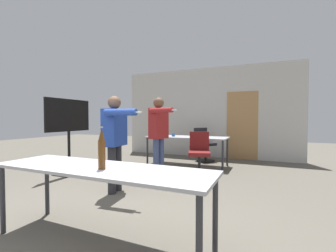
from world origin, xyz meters
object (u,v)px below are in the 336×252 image
at_px(tv_screen, 69,127).
at_px(beer_bottle, 102,149).
at_px(person_far_watching, 159,129).
at_px(office_chair_near_pushed, 204,145).
at_px(person_near_casual, 115,135).
at_px(office_chair_mid_tucked, 199,154).
at_px(drink_cup, 173,135).

distance_m(tv_screen, beer_bottle, 3.30).
bearing_deg(person_far_watching, office_chair_near_pushed, -175.93).
xyz_separation_m(person_near_casual, office_chair_near_pushed, (0.65, 3.34, -0.50)).
bearing_deg(beer_bottle, person_near_casual, 122.50).
height_order(tv_screen, beer_bottle, tv_screen).
bearing_deg(office_chair_mid_tucked, office_chair_near_pushed, -95.22).
bearing_deg(office_chair_mid_tucked, tv_screen, 6.60).
height_order(office_chair_near_pushed, office_chair_mid_tucked, office_chair_near_pushed).
bearing_deg(office_chair_near_pushed, beer_bottle, 43.01).
height_order(person_far_watching, office_chair_near_pushed, person_far_watching).
xyz_separation_m(person_near_casual, beer_bottle, (0.89, -1.40, -0.02)).
distance_m(person_far_watching, drink_cup, 1.33).
bearing_deg(tv_screen, person_near_casual, -109.66).
distance_m(person_near_casual, drink_cup, 2.48).
bearing_deg(person_far_watching, drink_cup, -156.20).
xyz_separation_m(person_near_casual, drink_cup, (0.04, 2.47, -0.16)).
relative_size(tv_screen, office_chair_mid_tucked, 1.78).
height_order(tv_screen, person_near_casual, tv_screen).
bearing_deg(drink_cup, person_far_watching, -81.00).
bearing_deg(office_chair_mid_tucked, beer_bottle, 72.81).
height_order(tv_screen, drink_cup, tv_screen).
height_order(tv_screen, office_chair_near_pushed, tv_screen).
height_order(person_far_watching, drink_cup, person_far_watching).
bearing_deg(drink_cup, tv_screen, -133.34).
xyz_separation_m(tv_screen, person_far_watching, (1.96, 0.56, -0.04)).
bearing_deg(drink_cup, beer_bottle, -77.52).
xyz_separation_m(person_far_watching, drink_cup, (-0.21, 1.30, -0.22)).
bearing_deg(office_chair_near_pushed, office_chair_mid_tucked, 50.88).
relative_size(tv_screen, beer_bottle, 4.20).
relative_size(tv_screen, drink_cup, 18.16).
height_order(person_far_watching, beer_bottle, person_far_watching).
bearing_deg(person_near_casual, tv_screen, -115.41).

